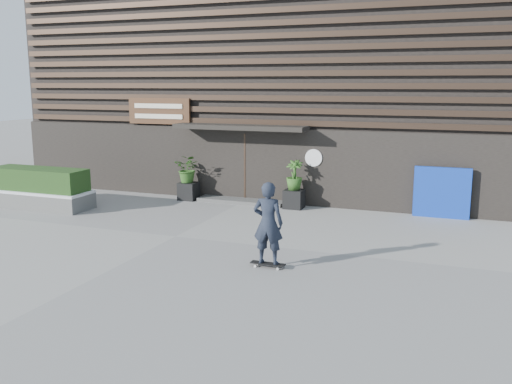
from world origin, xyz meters
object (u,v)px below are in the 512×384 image
at_px(planter_pot_left, 189,191).
at_px(blue_tarp, 442,193).
at_px(skateboarder, 268,223).
at_px(planter_pot_right, 294,199).
at_px(raised_bed, 40,200).

xyz_separation_m(planter_pot_left, blue_tarp, (8.29, 0.30, 0.46)).
relative_size(blue_tarp, skateboarder, 0.86).
xyz_separation_m(blue_tarp, skateboarder, (-3.27, -6.22, 0.23)).
relative_size(planter_pot_right, skateboarder, 0.32).
bearing_deg(skateboarder, planter_pot_right, 101.68).
bearing_deg(blue_tarp, planter_pot_right, -176.09).
distance_m(planter_pot_left, blue_tarp, 8.31).
relative_size(planter_pot_right, raised_bed, 0.17).
distance_m(planter_pot_right, skateboarder, 6.08).
xyz_separation_m(planter_pot_left, planter_pot_right, (3.80, 0.00, 0.00)).
height_order(raised_bed, skateboarder, skateboarder).
bearing_deg(planter_pot_right, skateboarder, -78.32).
bearing_deg(raised_bed, skateboarder, -19.11).
xyz_separation_m(raised_bed, blue_tarp, (12.23, 3.11, 0.51)).
bearing_deg(skateboarder, planter_pot_left, 130.32).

